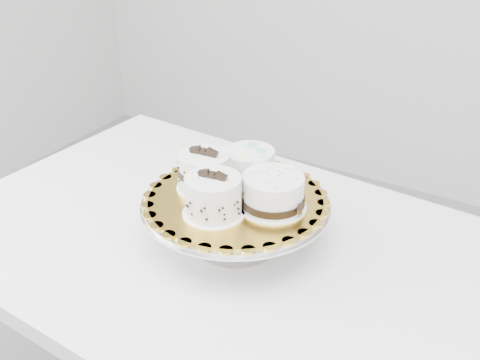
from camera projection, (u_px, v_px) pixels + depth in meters
The scene contains 7 objects.
table at pixel (219, 272), 1.24m from camera, with size 1.18×0.83×0.75m.
cake_stand at pixel (236, 214), 1.16m from camera, with size 0.36×0.36×0.10m.
cake_board at pixel (236, 199), 1.14m from camera, with size 0.33×0.33×0.00m, color gold.
cake_swirl at pixel (213, 197), 1.07m from camera, with size 0.11×0.11×0.09m.
cake_banded at pixel (205, 173), 1.16m from camera, with size 0.11×0.11×0.09m.
cake_dots at pixel (250, 166), 1.17m from camera, with size 0.12×0.12×0.07m.
cake_ribbon at pixel (274, 193), 1.09m from camera, with size 0.14×0.14×0.07m.
Camera 1 is at (0.60, -0.81, 1.44)m, focal length 45.00 mm.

